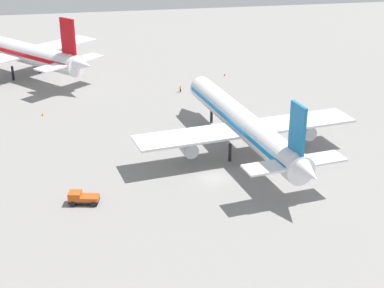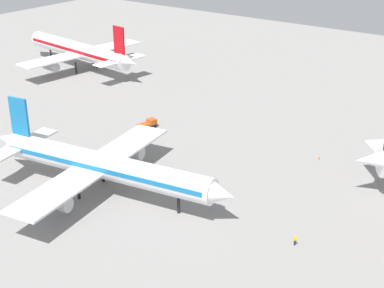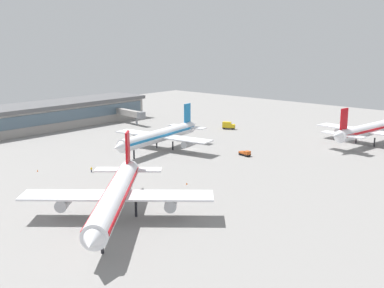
{
  "view_description": "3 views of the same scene",
  "coord_description": "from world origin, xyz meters",
  "px_view_note": "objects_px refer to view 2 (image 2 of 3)",
  "views": [
    {
      "loc": [
        -81.93,
        19.15,
        42.76
      ],
      "look_at": [
        2.27,
        3.17,
        5.26
      ],
      "focal_mm": 54.54,
      "sensor_mm": 36.0,
      "label": 1
    },
    {
      "loc": [
        74.04,
        -69.91,
        48.9
      ],
      "look_at": [
        14.19,
        12.27,
        3.95
      ],
      "focal_mm": 52.98,
      "sensor_mm": 36.0,
      "label": 2
    },
    {
      "loc": [
        131.92,
        117.07,
        40.68
      ],
      "look_at": [
        8.24,
        7.58,
        4.37
      ],
      "focal_mm": 45.85,
      "sensor_mm": 36.0,
      "label": 3
    }
  ],
  "objects_px": {
    "airplane_at_gate": "(102,165)",
    "pushback_tractor": "(148,124)",
    "safety_cone_mid_apron": "(319,158)",
    "ground_crew_worker": "(295,240)",
    "airplane_distant": "(79,50)"
  },
  "relations": [
    {
      "from": "ground_crew_worker",
      "to": "safety_cone_mid_apron",
      "type": "distance_m",
      "value": 32.06
    },
    {
      "from": "airplane_at_gate",
      "to": "safety_cone_mid_apron",
      "type": "distance_m",
      "value": 43.95
    },
    {
      "from": "airplane_distant",
      "to": "safety_cone_mid_apron",
      "type": "xyz_separation_m",
      "value": [
        86.3,
        -17.11,
        -5.41
      ]
    },
    {
      "from": "airplane_distant",
      "to": "safety_cone_mid_apron",
      "type": "height_order",
      "value": "airplane_distant"
    },
    {
      "from": "airplane_at_gate",
      "to": "ground_crew_worker",
      "type": "distance_m",
      "value": 35.63
    },
    {
      "from": "pushback_tractor",
      "to": "ground_crew_worker",
      "type": "relative_size",
      "value": 2.82
    },
    {
      "from": "pushback_tractor",
      "to": "ground_crew_worker",
      "type": "bearing_deg",
      "value": -102.63
    },
    {
      "from": "airplane_at_gate",
      "to": "safety_cone_mid_apron",
      "type": "bearing_deg",
      "value": 45.97
    },
    {
      "from": "pushback_tractor",
      "to": "airplane_at_gate",
      "type": "bearing_deg",
      "value": -141.59
    },
    {
      "from": "ground_crew_worker",
      "to": "safety_cone_mid_apron",
      "type": "xyz_separation_m",
      "value": [
        -9.87,
        30.5,
        -0.55
      ]
    },
    {
      "from": "airplane_at_gate",
      "to": "pushback_tractor",
      "type": "relative_size",
      "value": 10.5
    },
    {
      "from": "airplane_at_gate",
      "to": "safety_cone_mid_apron",
      "type": "height_order",
      "value": "airplane_at_gate"
    },
    {
      "from": "airplane_at_gate",
      "to": "pushback_tractor",
      "type": "bearing_deg",
      "value": 106.69
    },
    {
      "from": "airplane_at_gate",
      "to": "airplane_distant",
      "type": "relative_size",
      "value": 0.96
    },
    {
      "from": "airplane_distant",
      "to": "safety_cone_mid_apron",
      "type": "distance_m",
      "value": 88.14
    }
  ]
}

